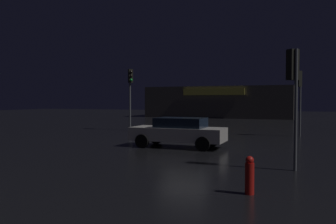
{
  "coord_description": "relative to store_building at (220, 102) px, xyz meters",
  "views": [
    {
      "loc": [
        5.74,
        -16.97,
        2.23
      ],
      "look_at": [
        -1.98,
        2.82,
        1.53
      ],
      "focal_mm": 37.15,
      "sensor_mm": 36.0,
      "label": 1
    }
  ],
  "objects": [
    {
      "name": "ground_plane",
      "position": [
        4.77,
        -29.13,
        -2.04
      ],
      "size": [
        120.0,
        120.0,
        0.0
      ],
      "primitive_type": "plane",
      "color": "black"
    },
    {
      "name": "traffic_signal_main",
      "position": [
        10.24,
        -23.08,
        1.04
      ],
      "size": [
        0.42,
        0.43,
        4.07
      ],
      "color": "#595B60",
      "rests_on": "ground"
    },
    {
      "name": "store_building",
      "position": [
        0.0,
        0.0,
        0.0
      ],
      "size": [
        18.97,
        7.24,
        4.07
      ],
      "color": "#4C4742",
      "rests_on": "ground"
    },
    {
      "name": "traffic_signal_opposite",
      "position": [
        10.19,
        -34.3,
        0.94
      ],
      "size": [
        0.42,
        0.42,
        3.87
      ],
      "color": "#595B60",
      "rests_on": "ground"
    },
    {
      "name": "car_far",
      "position": [
        4.97,
        -30.52,
        -1.29
      ],
      "size": [
        4.49,
        1.92,
        1.42
      ],
      "color": "silver",
      "rests_on": "ground"
    },
    {
      "name": "traffic_signal_cross_right",
      "position": [
        -1.58,
        -22.86,
        1.26
      ],
      "size": [
        0.42,
        0.42,
        4.58
      ],
      "color": "#595B60",
      "rests_on": "ground"
    },
    {
      "name": "fire_hydrant",
      "position": [
        9.34,
        -37.76,
        -1.59
      ],
      "size": [
        0.22,
        0.22,
        0.92
      ],
      "color": "red",
      "rests_on": "ground"
    }
  ]
}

